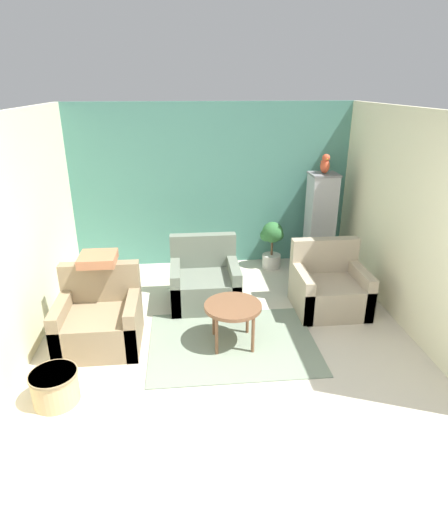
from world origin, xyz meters
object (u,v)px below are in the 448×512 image
at_px(armchair_left, 100,321).
at_px(parrot, 325,164).
at_px(coffee_table, 233,309).
at_px(armchair_middle, 205,283).
at_px(potted_plant, 272,241).
at_px(wicker_basket, 55,386).
at_px(birdcage, 320,226).
at_px(armchair_right, 329,289).

bearing_deg(armchair_left, parrot, 31.24).
bearing_deg(coffee_table, parrot, 51.77).
height_order(armchair_middle, parrot, parrot).
relative_size(coffee_table, potted_plant, 0.84).
relative_size(parrot, wicker_basket, 0.66).
relative_size(armchair_left, potted_plant, 1.18).
distance_m(armchair_middle, parrot, 2.42).
bearing_deg(birdcage, armchair_right, -100.93).
xyz_separation_m(armchair_right, parrot, (0.25, 1.28, 1.32)).
bearing_deg(coffee_table, armchair_left, 173.83).
relative_size(armchair_middle, parrot, 3.05).
distance_m(armchair_left, parrot, 3.72).
height_order(coffee_table, wicker_basket, coffee_table).
bearing_deg(armchair_right, armchair_left, -169.13).
xyz_separation_m(parrot, potted_plant, (-0.70, 0.08, -1.16)).
relative_size(armchair_middle, birdcage, 0.59).
relative_size(coffee_table, armchair_left, 0.72).
distance_m(armchair_right, potted_plant, 1.44).
bearing_deg(armchair_left, coffee_table, -6.17).
relative_size(armchair_left, armchair_middle, 1.00).
bearing_deg(armchair_left, armchair_right, 10.87).
xyz_separation_m(coffee_table, parrot, (1.54, 1.96, 1.16)).
relative_size(potted_plant, wicker_basket, 1.72).
bearing_deg(wicker_basket, armchair_left, 74.42).
xyz_separation_m(coffee_table, potted_plant, (0.84, 2.03, 0.00)).
bearing_deg(armchair_middle, potted_plant, 43.68).
height_order(armchair_left, armchair_right, same).
distance_m(armchair_right, armchair_middle, 1.57).
xyz_separation_m(armchair_right, armchair_middle, (-1.54, 0.32, 0.00)).
xyz_separation_m(birdcage, potted_plant, (-0.70, 0.08, -0.24)).
height_order(parrot, potted_plant, parrot).
xyz_separation_m(armchair_left, wicker_basket, (-0.25, -0.91, -0.11)).
bearing_deg(coffee_table, birdcage, 51.74).
bearing_deg(coffee_table, armchair_right, 27.63).
relative_size(armchair_right, armchair_middle, 1.00).
distance_m(armchair_right, birdcage, 1.36).
bearing_deg(armchair_right, wicker_basket, -154.34).
bearing_deg(armchair_middle, wicker_basket, -129.43).
xyz_separation_m(armchair_right, birdcage, (0.25, 1.28, 0.41)).
bearing_deg(parrot, birdcage, -90.00).
distance_m(birdcage, parrot, 0.91).
height_order(potted_plant, wicker_basket, potted_plant).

